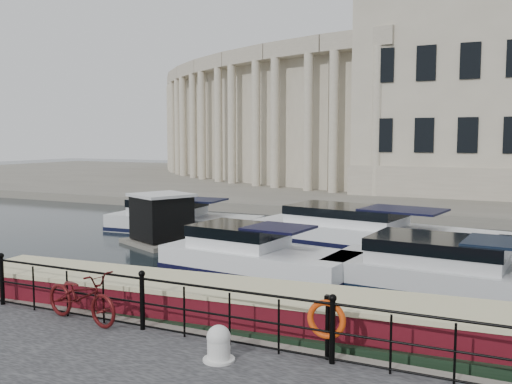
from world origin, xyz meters
TOP-DOWN VIEW (x-y plane):
  - ground_plane at (0.00, 0.00)m, footprint 160.00×160.00m
  - far_bank at (0.00, 39.00)m, footprint 120.00×42.00m
  - railing at (0.00, -2.25)m, footprint 24.14×0.14m
  - civic_building at (-1.00, 34.71)m, footprint 53.55×31.84m
  - bicycle at (-1.45, -2.41)m, footprint 2.20×1.07m
  - mooring_bollard at (2.18, -2.99)m, footprint 0.56×0.56m
  - life_ring_post at (3.87, -2.17)m, footprint 0.70×0.19m
  - narrowboat at (0.71, -0.66)m, footprint 15.67×3.25m
  - harbour_hut at (-6.74, 8.01)m, footprint 3.71×3.47m
  - cabin_cruisers at (1.37, 9.01)m, footprint 24.03×10.43m

SIDE VIEW (x-z plane):
  - ground_plane at x=0.00m, z-range 0.00..0.00m
  - far_bank at x=0.00m, z-range 0.00..0.55m
  - narrowboat at x=0.71m, z-range -0.42..1.15m
  - cabin_cruisers at x=1.37m, z-range -0.63..1.36m
  - mooring_bollard at x=2.18m, z-range 0.53..1.16m
  - harbour_hut at x=-6.74m, z-range -0.14..2.04m
  - bicycle at x=-1.45m, z-range 0.55..1.66m
  - railing at x=0.00m, z-range 0.59..1.81m
  - life_ring_post at x=3.87m, z-range 0.69..1.84m
  - civic_building at x=-1.00m, z-range -1.39..15.46m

